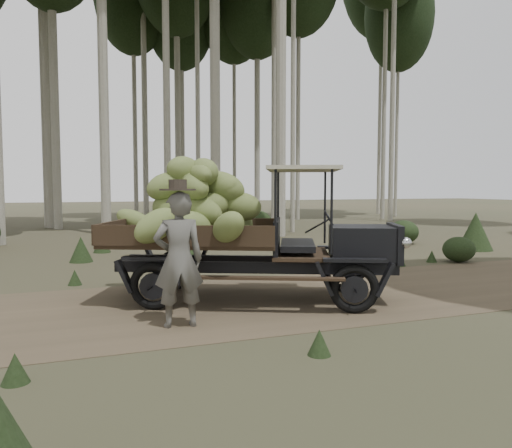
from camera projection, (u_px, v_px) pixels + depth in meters
name	position (u px, v px, depth m)	size (l,w,h in m)	color
ground	(243.00, 302.00, 8.27)	(120.00, 120.00, 0.00)	#473D2B
dirt_track	(243.00, 301.00, 8.27)	(70.00, 4.00, 0.01)	brown
banana_truck	(222.00, 216.00, 8.22)	(5.01, 3.55, 2.43)	black
farmer	(179.00, 258.00, 6.72)	(0.70, 0.52, 2.00)	#5B5953
undergrowth	(184.00, 282.00, 7.17)	(21.59, 21.94, 1.36)	#233319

